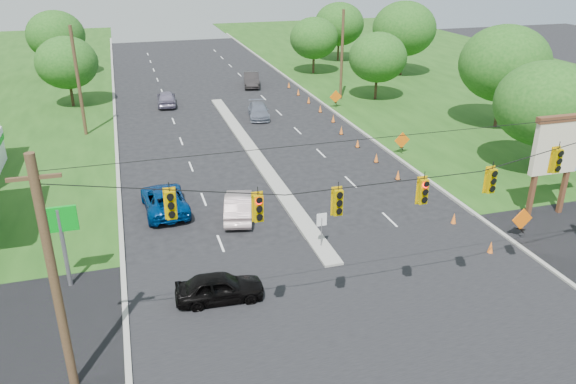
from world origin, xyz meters
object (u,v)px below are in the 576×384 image
object	(u,v)px
white_sedan	(238,206)
blue_pickup	(164,199)
pylon_sign	(558,150)
black_sedan	(220,287)

from	to	relation	value
white_sedan	blue_pickup	bearing A→B (deg)	-14.32
pylon_sign	blue_pickup	size ratio (longest dim) A/B	1.16
white_sedan	blue_pickup	distance (m)	4.60
white_sedan	blue_pickup	xyz separation A→B (m)	(-4.08, 2.12, 0.00)
pylon_sign	black_sedan	world-z (taller)	pylon_sign
white_sedan	blue_pickup	world-z (taller)	blue_pickup
pylon_sign	black_sedan	bearing A→B (deg)	-170.62
pylon_sign	white_sedan	world-z (taller)	pylon_sign
black_sedan	white_sedan	size ratio (longest dim) A/B	0.89
pylon_sign	black_sedan	distance (m)	20.81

